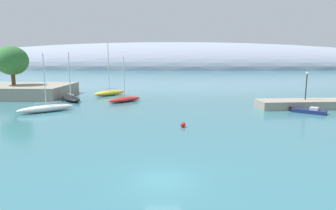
% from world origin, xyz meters
% --- Properties ---
extents(water, '(600.00, 600.00, 0.00)m').
position_xyz_m(water, '(0.00, 0.00, 0.00)').
color(water, '#38727F').
rests_on(water, ground).
extents(shore_outcrop, '(18.71, 13.99, 2.35)m').
position_xyz_m(shore_outcrop, '(-30.39, 39.61, 1.17)').
color(shore_outcrop, gray).
rests_on(shore_outcrop, ground).
extents(tree_clump_shore, '(6.29, 6.29, 7.68)m').
position_xyz_m(tree_clump_shore, '(-31.74, 39.33, 7.18)').
color(tree_clump_shore, brown).
rests_on(tree_clump_shore, shore_outcrop).
extents(breakwater_rocks, '(21.30, 6.57, 1.28)m').
position_xyz_m(breakwater_rocks, '(24.12, 28.05, 0.64)').
color(breakwater_rocks, gray).
rests_on(breakwater_rocks, ground).
extents(distant_ridge, '(359.88, 81.62, 35.29)m').
position_xyz_m(distant_ridge, '(-3.67, 188.54, 0.00)').
color(distant_ridge, '#8E99AD').
rests_on(distant_ridge, ground).
extents(sailboat_red_near_shore, '(6.13, 6.16, 7.97)m').
position_xyz_m(sailboat_red_near_shore, '(-8.37, 33.23, 0.49)').
color(sailboat_red_near_shore, red).
rests_on(sailboat_red_near_shore, water).
extents(sailboat_white_mid_mooring, '(7.30, 6.42, 8.45)m').
position_xyz_m(sailboat_white_mid_mooring, '(-18.12, 23.37, 0.55)').
color(sailboat_white_mid_mooring, white).
rests_on(sailboat_white_mid_mooring, water).
extents(sailboat_black_outer_mooring, '(6.15, 7.04, 8.69)m').
position_xyz_m(sailboat_black_outer_mooring, '(-18.32, 33.91, 0.52)').
color(sailboat_black_outer_mooring, black).
rests_on(sailboat_black_outer_mooring, water).
extents(sailboat_yellow_end_of_line, '(6.40, 6.89, 10.65)m').
position_xyz_m(sailboat_yellow_end_of_line, '(-13.05, 41.75, 0.61)').
color(sailboat_yellow_end_of_line, yellow).
rests_on(sailboat_yellow_end_of_line, water).
extents(motorboat_navy_foreground, '(4.61, 3.91, 0.93)m').
position_xyz_m(motorboat_navy_foreground, '(19.91, 23.50, 0.31)').
color(motorboat_navy_foreground, navy).
rests_on(motorboat_navy_foreground, water).
extents(mooring_buoy_red, '(0.60, 0.60, 0.60)m').
position_xyz_m(mooring_buoy_red, '(1.67, 14.55, 0.30)').
color(mooring_buoy_red, red).
rests_on(mooring_buoy_red, water).
extents(harbor_lamp_post, '(0.36, 0.36, 4.36)m').
position_xyz_m(harbor_lamp_post, '(21.25, 28.06, 3.96)').
color(harbor_lamp_post, black).
rests_on(harbor_lamp_post, breakwater_rocks).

